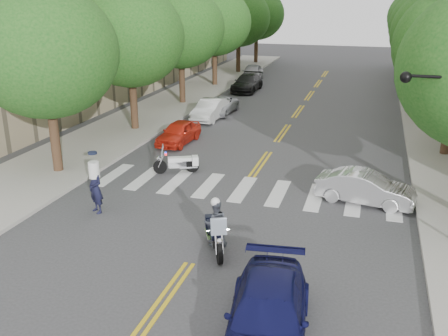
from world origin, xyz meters
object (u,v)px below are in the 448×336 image
at_px(motorcycle_parked, 180,163).
at_px(convertible, 365,188).
at_px(sedan_blue, 268,316).
at_px(officer_standing, 96,188).
at_px(motorcycle_police, 215,227).

bearing_deg(motorcycle_parked, convertible, -122.93).
height_order(convertible, sedan_blue, sedan_blue).
bearing_deg(motorcycle_parked, sedan_blue, -173.66).
distance_m(motorcycle_parked, officer_standing, 5.31).
relative_size(motorcycle_police, officer_standing, 1.10).
bearing_deg(officer_standing, sedan_blue, -4.59).
relative_size(convertible, sedan_blue, 0.81).
relative_size(motorcycle_parked, convertible, 0.52).
relative_size(motorcycle_police, sedan_blue, 0.45).
distance_m(motorcycle_parked, sedan_blue, 12.39).
xyz_separation_m(motorcycle_police, officer_standing, (-5.26, 1.51, 0.15)).
bearing_deg(motorcycle_police, sedan_blue, 97.18).
distance_m(motorcycle_parked, convertible, 8.48).
xyz_separation_m(motorcycle_parked, sedan_blue, (6.43, -10.59, 0.22)).
relative_size(officer_standing, sedan_blue, 0.41).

